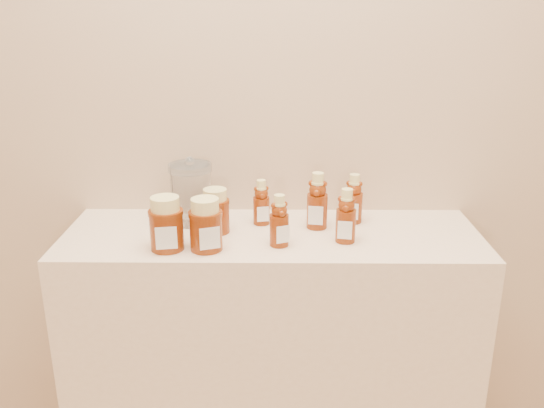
# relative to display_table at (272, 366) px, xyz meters

# --- Properties ---
(wall_back) EXTENTS (3.50, 0.02, 2.70)m
(wall_back) POSITION_rel_display_table_xyz_m (0.00, 0.20, 0.90)
(wall_back) COLOR tan
(wall_back) RESTS_ON ground
(display_table) EXTENTS (1.20, 0.40, 0.90)m
(display_table) POSITION_rel_display_table_xyz_m (0.00, 0.00, 0.00)
(display_table) COLOR beige
(display_table) RESTS_ON ground
(bear_bottle_back_left) EXTENTS (0.06, 0.06, 0.15)m
(bear_bottle_back_left) POSITION_rel_display_table_xyz_m (-0.03, 0.08, 0.53)
(bear_bottle_back_left) COLOR #621F07
(bear_bottle_back_left) RESTS_ON display_table
(bear_bottle_back_mid) EXTENTS (0.08, 0.08, 0.19)m
(bear_bottle_back_mid) POSITION_rel_display_table_xyz_m (0.13, 0.05, 0.54)
(bear_bottle_back_mid) COLOR #621F07
(bear_bottle_back_mid) RESTS_ON display_table
(bear_bottle_back_right) EXTENTS (0.07, 0.07, 0.17)m
(bear_bottle_back_right) POSITION_rel_display_table_xyz_m (0.24, 0.09, 0.53)
(bear_bottle_back_right) COLOR #621F07
(bear_bottle_back_right) RESTS_ON display_table
(bear_bottle_front_left) EXTENTS (0.07, 0.07, 0.16)m
(bear_bottle_front_left) POSITION_rel_display_table_xyz_m (0.02, -0.09, 0.53)
(bear_bottle_front_left) COLOR #621F07
(bear_bottle_front_left) RESTS_ON display_table
(bear_bottle_front_right) EXTENTS (0.07, 0.07, 0.17)m
(bear_bottle_front_right) POSITION_rel_display_table_xyz_m (0.20, -0.06, 0.54)
(bear_bottle_front_right) COLOR #621F07
(bear_bottle_front_right) RESTS_ON display_table
(honey_jar_left) EXTENTS (0.11, 0.11, 0.15)m
(honey_jar_left) POSITION_rel_display_table_xyz_m (-0.28, -0.11, 0.52)
(honey_jar_left) COLOR #621F07
(honey_jar_left) RESTS_ON display_table
(honey_jar_back) EXTENTS (0.10, 0.10, 0.13)m
(honey_jar_back) POSITION_rel_display_table_xyz_m (-0.16, 0.01, 0.51)
(honey_jar_back) COLOR #621F07
(honey_jar_back) RESTS_ON display_table
(honey_jar_front) EXTENTS (0.12, 0.12, 0.14)m
(honey_jar_front) POSITION_rel_display_table_xyz_m (-0.17, -0.11, 0.52)
(honey_jar_front) COLOR #621F07
(honey_jar_front) RESTS_ON display_table
(glass_canister) EXTENTS (0.16, 0.16, 0.20)m
(glass_canister) POSITION_rel_display_table_xyz_m (-0.24, 0.09, 0.55)
(glass_canister) COLOR white
(glass_canister) RESTS_ON display_table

